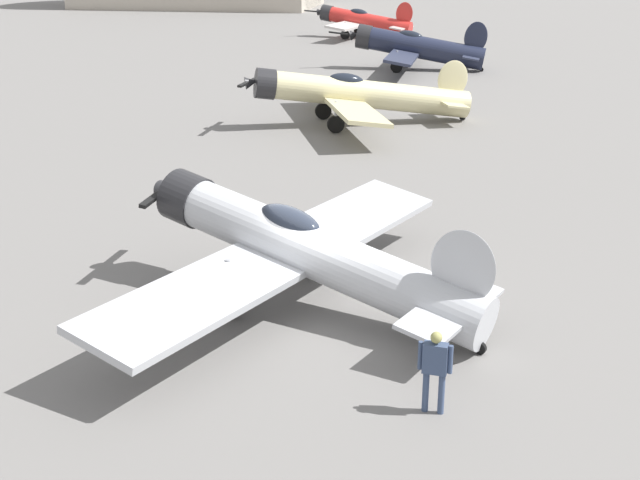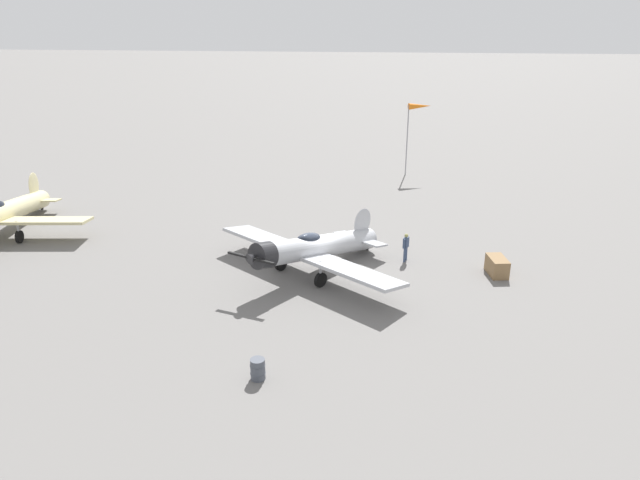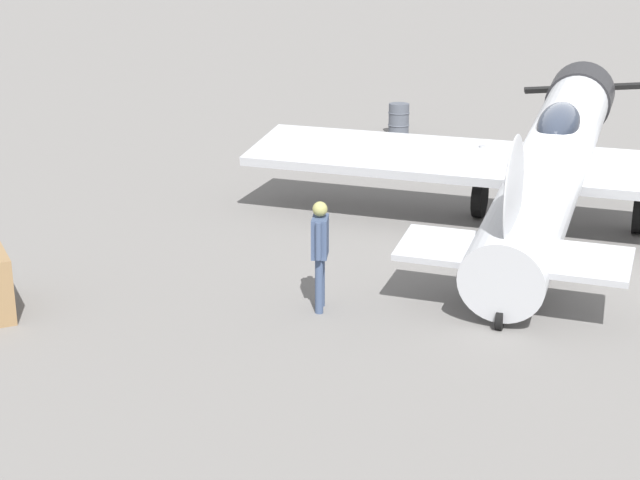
{
  "view_description": "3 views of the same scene",
  "coord_description": "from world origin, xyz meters",
  "px_view_note": "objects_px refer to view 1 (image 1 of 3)",
  "views": [
    {
      "loc": [
        1.14,
        18.47,
        8.56
      ],
      "look_at": [
        0.0,
        -0.0,
        1.8
      ],
      "focal_mm": 46.94,
      "sensor_mm": 36.0,
      "label": 1
    },
    {
      "loc": [
        30.02,
        3.62,
        13.46
      ],
      "look_at": [
        0.0,
        -0.0,
        1.8
      ],
      "focal_mm": 33.03,
      "sensor_mm": 36.0,
      "label": 2
    },
    {
      "loc": [
        -14.96,
        8.47,
        5.35
      ],
      "look_at": [
        -1.86,
        4.76,
        1.1
      ],
      "focal_mm": 54.05,
      "sensor_mm": 36.0,
      "label": 3
    }
  ],
  "objects_px": {
    "airplane_mid_apron": "(356,94)",
    "airplane_far_line": "(415,47)",
    "airplane_foreground": "(302,249)",
    "ground_crew_mechanic": "(435,364)",
    "airplane_outer_stand": "(362,20)"
  },
  "relations": [
    {
      "from": "airplane_mid_apron",
      "to": "ground_crew_mechanic",
      "type": "height_order",
      "value": "airplane_mid_apron"
    },
    {
      "from": "airplane_foreground",
      "to": "airplane_far_line",
      "type": "bearing_deg",
      "value": -66.7
    },
    {
      "from": "airplane_outer_stand",
      "to": "airplane_far_line",
      "type": "bearing_deg",
      "value": 122.54
    },
    {
      "from": "airplane_foreground",
      "to": "airplane_mid_apron",
      "type": "distance_m",
      "value": 20.89
    },
    {
      "from": "airplane_outer_stand",
      "to": "airplane_mid_apron",
      "type": "bearing_deg",
      "value": 111.04
    },
    {
      "from": "airplane_foreground",
      "to": "ground_crew_mechanic",
      "type": "xyz_separation_m",
      "value": [
        -2.27,
        5.08,
        -0.44
      ]
    },
    {
      "from": "airplane_foreground",
      "to": "airplane_outer_stand",
      "type": "bearing_deg",
      "value": -60.8
    },
    {
      "from": "airplane_far_line",
      "to": "airplane_outer_stand",
      "type": "height_order",
      "value": "airplane_far_line"
    },
    {
      "from": "airplane_mid_apron",
      "to": "airplane_far_line",
      "type": "relative_size",
      "value": 0.98
    },
    {
      "from": "airplane_far_line",
      "to": "airplane_outer_stand",
      "type": "relative_size",
      "value": 1.22
    },
    {
      "from": "airplane_mid_apron",
      "to": "airplane_far_line",
      "type": "xyz_separation_m",
      "value": [
        -5.76,
        -17.22,
        0.02
      ]
    },
    {
      "from": "airplane_outer_stand",
      "to": "ground_crew_mechanic",
      "type": "height_order",
      "value": "airplane_outer_stand"
    },
    {
      "from": "airplane_far_line",
      "to": "airplane_outer_stand",
      "type": "xyz_separation_m",
      "value": [
        1.54,
        -18.49,
        0.02
      ]
    },
    {
      "from": "airplane_foreground",
      "to": "ground_crew_mechanic",
      "type": "distance_m",
      "value": 5.58
    },
    {
      "from": "airplane_mid_apron",
      "to": "airplane_outer_stand",
      "type": "bearing_deg",
      "value": -103.78
    }
  ]
}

